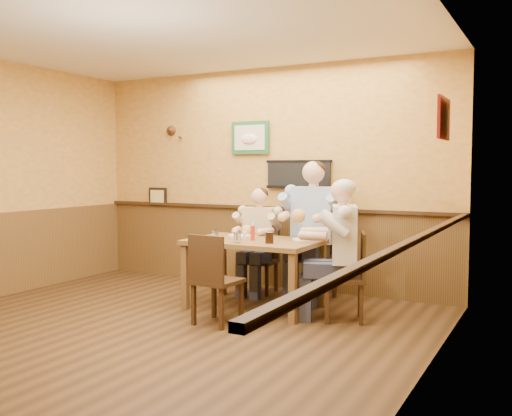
# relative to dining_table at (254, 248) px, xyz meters

# --- Properties ---
(room) EXTENTS (5.02, 5.03, 2.81)m
(room) POSITION_rel_dining_table_xyz_m (-0.30, -1.22, 1.03)
(room) COLOR #32200F
(room) RESTS_ON ground
(dining_table) EXTENTS (1.40, 0.90, 0.75)m
(dining_table) POSITION_rel_dining_table_xyz_m (0.00, 0.00, 0.00)
(dining_table) COLOR brown
(dining_table) RESTS_ON ground
(chair_back_left) EXTENTS (0.40, 0.40, 0.81)m
(chair_back_left) POSITION_rel_dining_table_xyz_m (-0.29, 0.69, -0.25)
(chair_back_left) COLOR #392412
(chair_back_left) RESTS_ON ground
(chair_back_right) EXTENTS (0.48, 0.48, 1.01)m
(chair_back_right) POSITION_rel_dining_table_xyz_m (0.42, 0.68, -0.15)
(chair_back_right) COLOR #392412
(chair_back_right) RESTS_ON ground
(chair_right_end) EXTENTS (0.53, 0.53, 0.89)m
(chair_right_end) POSITION_rel_dining_table_xyz_m (1.04, -0.04, -0.21)
(chair_right_end) COLOR #392412
(chair_right_end) RESTS_ON ground
(chair_near_side) EXTENTS (0.44, 0.44, 0.89)m
(chair_near_side) POSITION_rel_dining_table_xyz_m (-0.01, -0.73, -0.21)
(chair_near_side) COLOR #392412
(chair_near_side) RESTS_ON ground
(diner_tan_shirt) EXTENTS (0.57, 0.57, 1.16)m
(diner_tan_shirt) POSITION_rel_dining_table_xyz_m (-0.29, 0.69, -0.08)
(diner_tan_shirt) COLOR beige
(diner_tan_shirt) RESTS_ON ground
(diner_blue_polo) EXTENTS (0.69, 0.69, 1.45)m
(diner_blue_polo) POSITION_rel_dining_table_xyz_m (0.42, 0.68, 0.06)
(diner_blue_polo) COLOR #88A1CC
(diner_blue_polo) RESTS_ON ground
(diner_white_elder) EXTENTS (0.76, 0.76, 1.27)m
(diner_white_elder) POSITION_rel_dining_table_xyz_m (1.04, -0.04, -0.02)
(diner_white_elder) COLOR silver
(diner_white_elder) RESTS_ON ground
(water_glass_left) EXTENTS (0.07, 0.07, 0.11)m
(water_glass_left) POSITION_rel_dining_table_xyz_m (-0.38, -0.20, 0.14)
(water_glass_left) COLOR silver
(water_glass_left) RESTS_ON dining_table
(water_glass_mid) EXTENTS (0.10, 0.10, 0.12)m
(water_glass_mid) POSITION_rel_dining_table_xyz_m (-0.03, -0.32, 0.15)
(water_glass_mid) COLOR white
(water_glass_mid) RESTS_ON dining_table
(cola_tumbler) EXTENTS (0.11, 0.11, 0.12)m
(cola_tumbler) POSITION_rel_dining_table_xyz_m (0.28, -0.19, 0.15)
(cola_tumbler) COLOR black
(cola_tumbler) RESTS_ON dining_table
(hot_sauce_bottle) EXTENTS (0.05, 0.05, 0.18)m
(hot_sauce_bottle) POSITION_rel_dining_table_xyz_m (0.02, -0.06, 0.18)
(hot_sauce_bottle) COLOR red
(hot_sauce_bottle) RESTS_ON dining_table
(salt_shaker) EXTENTS (0.04, 0.04, 0.08)m
(salt_shaker) POSITION_rel_dining_table_xyz_m (-0.13, 0.02, 0.13)
(salt_shaker) COLOR white
(salt_shaker) RESTS_ON dining_table
(pepper_shaker) EXTENTS (0.05, 0.05, 0.10)m
(pepper_shaker) POSITION_rel_dining_table_xyz_m (-0.15, -0.07, 0.14)
(pepper_shaker) COLOR black
(pepper_shaker) RESTS_ON dining_table
(plate_far_left) EXTENTS (0.26, 0.26, 0.02)m
(plate_far_left) POSITION_rel_dining_table_xyz_m (-0.29, 0.19, 0.10)
(plate_far_left) COLOR silver
(plate_far_left) RESTS_ON dining_table
(plate_far_right) EXTENTS (0.31, 0.31, 0.02)m
(plate_far_right) POSITION_rel_dining_table_xyz_m (0.48, 0.22, 0.10)
(plate_far_right) COLOR white
(plate_far_right) RESTS_ON dining_table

